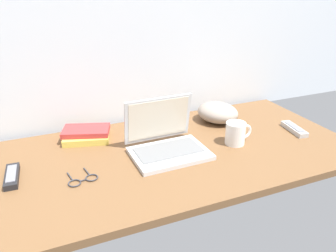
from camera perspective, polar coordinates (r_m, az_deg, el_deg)
The scene contains 8 objects.
desk at distance 1.40m, azimuth 0.17°, elevation -5.01°, with size 1.60×0.76×0.03m.
laptop at distance 1.38m, azimuth -0.40°, elevation -2.62°, with size 0.31×0.26×0.22m.
coffee_mug at distance 1.47m, azimuth 11.65°, elevation -1.18°, with size 0.13×0.09×0.10m.
remote_control_near at distance 1.69m, azimuth 20.94°, elevation -0.46°, with size 0.07×0.16×0.02m.
remote_control_far at distance 1.34m, azimuth -25.33°, elevation -7.81°, with size 0.05×0.16×0.02m.
eyeglasses at distance 1.25m, azimuth -14.47°, elevation -8.97°, with size 0.12×0.12×0.01m.
book_stack at distance 1.54m, azimuth -13.89°, elevation -1.34°, with size 0.23×0.20×0.05m.
cushion at distance 1.69m, azimuth 8.56°, elevation 2.34°, with size 0.21×0.18×0.10m, color gray.
Camera 1 is at (-0.48, -1.13, 0.70)m, focal length 35.34 mm.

